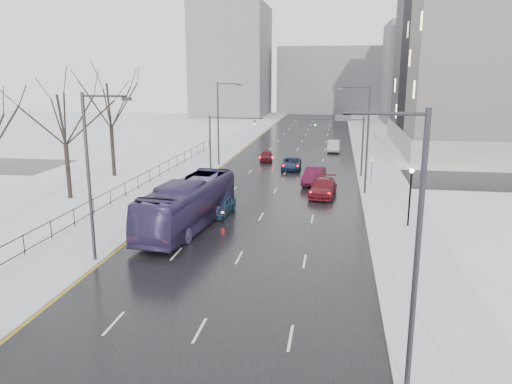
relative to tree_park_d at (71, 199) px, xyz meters
The scene contains 26 objects.
road 31.51m from the tree_park_d, 55.60° to the left, with size 16.00×150.00×0.04m, color black.
cross_road 22.65m from the tree_park_d, 38.19° to the left, with size 130.00×10.00×0.04m, color black.
sidewalk_left 27.01m from the tree_park_d, 74.32° to the left, with size 5.00×150.00×0.16m, color silver.
sidewalk_right 38.43m from the tree_park_d, 42.57° to the left, with size 5.00×150.00×0.16m, color silver.
park_strip 26.09m from the tree_park_d, 94.84° to the left, with size 14.00×150.00×0.12m, color white.
tree_park_d is the anchor object (origin of this frame).
tree_park_e 10.01m from the tree_park_d, 92.29° to the left, with size 9.45×9.45×13.50m, color black, non-canonical shape.
iron_fence 6.31m from the tree_park_d, 39.81° to the right, with size 0.06×70.00×1.30m.
streetlight_r_near 35.80m from the tree_park_d, 42.75° to the right, with size 2.95×0.25×10.00m.
streetlight_r_mid 27.24m from the tree_park_d, 13.01° to the left, with size 2.95×0.25×10.00m.
streetlight_l_near 17.90m from the tree_park_d, 55.47° to the right, with size 2.95×0.25×10.00m.
streetlight_l_far 21.17m from the tree_park_d, 61.85° to the left, with size 2.95×0.25×10.00m.
lamppost_r_mid 29.23m from the tree_park_d, ahead, with size 0.36×0.36×4.28m.
mast_signal_right 29.05m from the tree_park_d, 29.12° to the left, with size 6.10×0.33×6.50m.
mast_signal_left 17.96m from the tree_park_d, 53.20° to the left, with size 6.10×0.33×6.50m.
no_uturn_sign 28.88m from the tree_park_d, 20.32° to the left, with size 0.60×0.06×2.70m.
bldg_far_right 93.70m from the tree_park_d, 60.51° to the left, with size 24.00×20.00×22.00m, color slate.
bldg_far_left 92.17m from the tree_park_d, 92.64° to the left, with size 18.00×22.00×28.00m, color slate.
bldg_far_center 108.59m from the tree_park_d, 78.38° to the left, with size 30.00×18.00×18.00m, color slate.
bus 14.69m from the tree_park_d, 26.88° to the right, with size 2.95×12.61×3.51m, color #362D59.
sedan_center_near 14.78m from the tree_park_d, 10.93° to the right, with size 1.69×4.20×1.43m, color #1A3950.
sedan_right_near 23.41m from the tree_park_d, 24.44° to the left, with size 1.78×5.09×1.68m, color #3E0A20.
sedan_right_cross 25.15m from the tree_park_d, 43.29° to the left, with size 2.23×4.85×1.35m, color #172446.
sedan_right_far 22.87m from the tree_park_d, 11.89° to the left, with size 2.20×5.41×1.57m, color maroon.
sedan_center_far 26.78m from the tree_park_d, 56.98° to the left, with size 1.57×3.90×1.33m, color #4E0D18.
sedan_right_distant 39.24m from the tree_park_d, 54.01° to the left, with size 1.69×4.86×1.60m, color #9E9FA2.
Camera 1 is at (5.62, -6.19, 11.04)m, focal length 35.00 mm.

